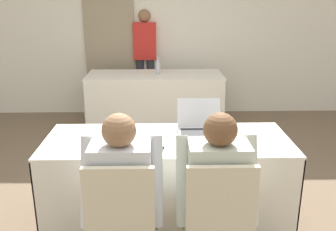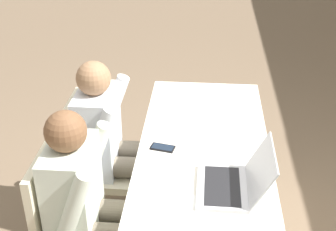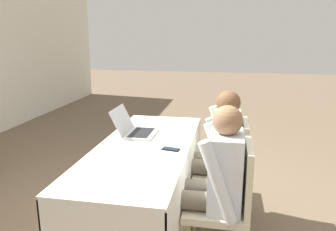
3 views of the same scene
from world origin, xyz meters
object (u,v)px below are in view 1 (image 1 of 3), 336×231
Objects in this scene: cell_phone at (158,150)px; person_checkered_shirt at (123,187)px; chair_near_right at (217,217)px; water_bottle at (158,66)px; chair_near_left at (122,219)px; laptop at (200,127)px; person_white_shirt at (216,186)px; person_red_shirt at (145,55)px.

person_checkered_shirt is at bearing -110.81° from cell_phone.
cell_phone is 0.63m from chair_near_right.
water_bottle is 0.27× the size of chair_near_right.
water_bottle reaches higher than chair_near_left.
chair_near_right is at bearing -38.32° from cell_phone.
laptop is at bearing -81.53° from water_bottle.
chair_near_left is 0.78× the size of person_checkered_shirt.
laptop is 1.45× the size of water_bottle.
person_checkered_shirt is 1.00× the size of person_white_shirt.
person_white_shirt reaches higher than cell_phone.
chair_near_left is 0.61m from person_white_shirt.
person_white_shirt is (0.00, 0.10, 0.16)m from chair_near_right.
water_bottle is (-0.34, 2.28, 0.07)m from laptop.
person_red_shirt is at bearing -90.22° from chair_near_left.
laptop reaches higher than cell_phone.
person_checkered_shirt is 0.73× the size of person_red_shirt.
person_checkered_shirt reaches higher than water_bottle.
person_red_shirt is (-0.21, 3.32, 0.16)m from cell_phone.
person_white_shirt is at bearing -79.53° from person_red_shirt.
chair_near_left is 0.78× the size of person_white_shirt.
person_checkered_shirt is (-0.00, 0.10, 0.16)m from chair_near_left.
chair_near_left is (-0.55, -0.81, -0.30)m from laptop.
person_white_shirt reaches higher than water_bottle.
cell_phone is 0.09× the size of person_red_shirt.
cell_phone is at bearing -116.60° from chair_near_left.
person_checkered_shirt is at bearing 0.00° from person_white_shirt.
water_bottle reaches higher than cell_phone.
cell_phone is at bearing -84.79° from person_red_shirt.
person_red_shirt is (0.01, 3.76, 0.42)m from chair_near_left.
person_white_shirt is at bearing -180.00° from person_checkered_shirt.
person_checkered_shirt is at bearing -94.07° from water_bottle.
water_bottle is 3.02m from person_white_shirt.
person_red_shirt is (-0.20, 0.66, 0.05)m from water_bottle.
person_white_shirt is at bearing -90.00° from chair_near_right.
water_bottle is at bearing -94.07° from person_checkered_shirt.
chair_near_left reaches higher than cell_phone.
laptop is at bearing -127.88° from person_checkered_shirt.
water_bottle is 0.21× the size of person_white_shirt.
cell_phone is at bearing -43.09° from person_white_shirt.
cell_phone is 0.16× the size of chair_near_left.
chair_near_right is 0.61m from person_checkered_shirt.
cell_phone is 2.65m from water_bottle.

